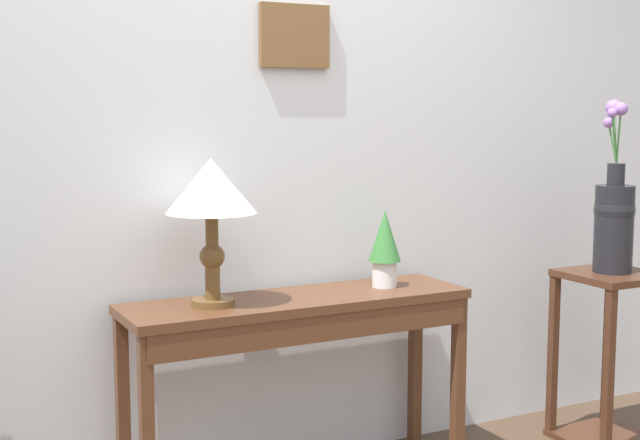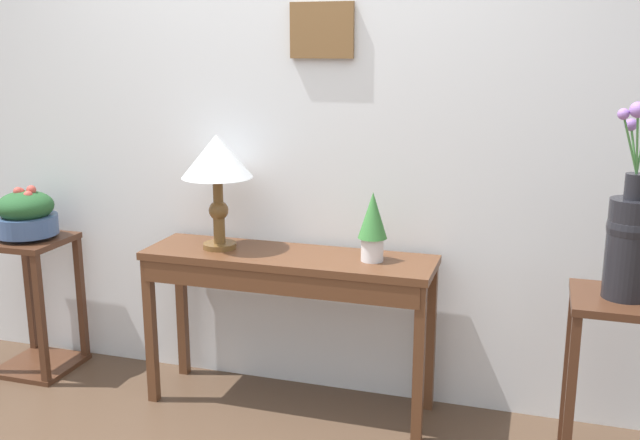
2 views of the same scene
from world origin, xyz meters
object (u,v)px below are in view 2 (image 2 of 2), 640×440
at_px(flower_vase_tall_right, 630,235).
at_px(table_lamp, 217,162).
at_px(potted_plant_on_console, 373,223).
at_px(pedestal_stand_left, 35,304).
at_px(console_table, 287,278).
at_px(pedestal_stand_right, 614,391).
at_px(planter_bowl_wide_left, 26,214).

bearing_deg(flower_vase_tall_right, table_lamp, 173.31).
bearing_deg(potted_plant_on_console, pedestal_stand_left, -179.21).
bearing_deg(console_table, table_lamp, 176.02).
xyz_separation_m(pedestal_stand_right, flower_vase_tall_right, (-0.00, 0.00, 0.62)).
bearing_deg(console_table, potted_plant_on_console, 4.87).
bearing_deg(console_table, planter_bowl_wide_left, 179.66).
bearing_deg(flower_vase_tall_right, potted_plant_on_console, 168.07).
relative_size(pedestal_stand_right, flower_vase_tall_right, 1.03).
height_order(potted_plant_on_console, flower_vase_tall_right, flower_vase_tall_right).
bearing_deg(pedestal_stand_right, planter_bowl_wide_left, 176.13).
relative_size(table_lamp, planter_bowl_wide_left, 1.74).
height_order(console_table, flower_vase_tall_right, flower_vase_tall_right).
distance_m(console_table, flower_vase_tall_right, 1.46).
xyz_separation_m(pedestal_stand_left, pedestal_stand_right, (2.81, -0.19, 0.02)).
bearing_deg(pedestal_stand_right, pedestal_stand_left, 176.13).
bearing_deg(potted_plant_on_console, table_lamp, -179.25).
height_order(console_table, pedestal_stand_right, pedestal_stand_right).
relative_size(console_table, table_lamp, 2.52).
xyz_separation_m(table_lamp, pedestal_stand_left, (-1.06, -0.02, -0.80)).
xyz_separation_m(console_table, potted_plant_on_console, (0.39, 0.03, 0.28)).
relative_size(pedestal_stand_left, pedestal_stand_right, 0.95).
height_order(table_lamp, planter_bowl_wide_left, table_lamp).
bearing_deg(potted_plant_on_console, console_table, -175.13).
height_order(pedestal_stand_right, flower_vase_tall_right, flower_vase_tall_right).
xyz_separation_m(table_lamp, potted_plant_on_console, (0.73, 0.01, -0.23)).
height_order(potted_plant_on_console, planter_bowl_wide_left, potted_plant_on_console).
distance_m(pedestal_stand_left, pedestal_stand_right, 2.81).
bearing_deg(pedestal_stand_left, potted_plant_on_console, 0.79).
relative_size(planter_bowl_wide_left, flower_vase_tall_right, 0.42).
relative_size(potted_plant_on_console, pedestal_stand_left, 0.43).
height_order(table_lamp, pedestal_stand_right, table_lamp).
relative_size(table_lamp, pedestal_stand_left, 0.74).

